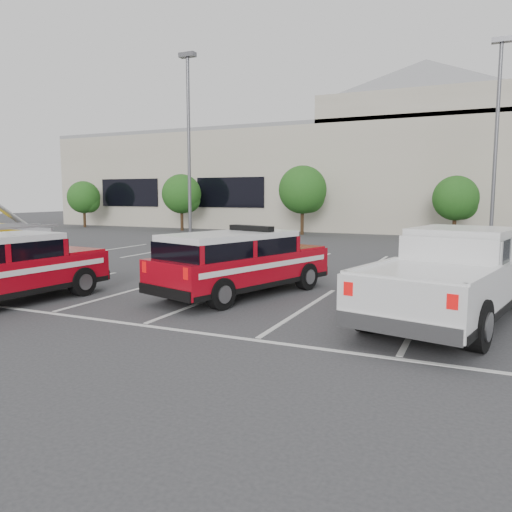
{
  "coord_description": "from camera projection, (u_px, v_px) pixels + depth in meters",
  "views": [
    {
      "loc": [
        6.61,
        -11.38,
        2.8
      ],
      "look_at": [
        0.7,
        1.6,
        1.05
      ],
      "focal_mm": 35.0,
      "sensor_mm": 36.0,
      "label": 1
    }
  ],
  "objects": [
    {
      "name": "tree_mid_right",
      "position": [
        457.0,
        200.0,
        30.85
      ],
      "size": [
        2.77,
        2.77,
        3.99
      ],
      "color": "#3F2B19",
      "rests_on": "ground"
    },
    {
      "name": "tree_far_left",
      "position": [
        85.0,
        198.0,
        43.18
      ],
      "size": [
        2.77,
        2.77,
        3.99
      ],
      "color": "#3F2B19",
      "rests_on": "ground"
    },
    {
      "name": "stall_markings",
      "position": [
        272.0,
        275.0,
        17.4
      ],
      "size": [
        23.0,
        15.0,
        0.01
      ],
      "primitive_type": "cube",
      "color": "silver",
      "rests_on": "ground"
    },
    {
      "name": "fire_chief_suv",
      "position": [
        240.0,
        267.0,
        13.96
      ],
      "size": [
        3.56,
        5.85,
        1.94
      ],
      "rotation": [
        0.0,
        0.0,
        -0.31
      ],
      "color": "maroon",
      "rests_on": "ground"
    },
    {
      "name": "tree_mid_left",
      "position": [
        304.0,
        191.0,
        34.9
      ],
      "size": [
        3.37,
        3.37,
        4.85
      ],
      "color": "#3F2B19",
      "rests_on": "ground"
    },
    {
      "name": "light_pole_left",
      "position": [
        189.0,
        150.0,
        26.83
      ],
      "size": [
        0.9,
        0.6,
        10.24
      ],
      "color": "#59595E",
      "rests_on": "ground"
    },
    {
      "name": "tree_left",
      "position": [
        183.0,
        195.0,
        39.04
      ],
      "size": [
        3.07,
        3.07,
        4.42
      ],
      "color": "#3F2B19",
      "rests_on": "ground"
    },
    {
      "name": "convention_building",
      "position": [
        401.0,
        172.0,
        41.47
      ],
      "size": [
        60.0,
        16.99,
        13.2
      ],
      "color": "beige",
      "rests_on": "ground"
    },
    {
      "name": "ground",
      "position": [
        207.0,
        300.0,
        13.33
      ],
      "size": [
        120.0,
        120.0,
        0.0
      ],
      "primitive_type": "plane",
      "color": "#333335",
      "rests_on": "ground"
    },
    {
      "name": "ladder_suv",
      "position": [
        1.0,
        273.0,
        12.78
      ],
      "size": [
        2.52,
        5.32,
        2.03
      ],
      "rotation": [
        0.0,
        0.0,
        -0.1
      ],
      "color": "maroon",
      "rests_on": "ground"
    },
    {
      "name": "light_pole_mid",
      "position": [
        496.0,
        146.0,
        24.28
      ],
      "size": [
        0.9,
        0.6,
        10.24
      ],
      "color": "#59595E",
      "rests_on": "ground"
    },
    {
      "name": "white_pickup",
      "position": [
        454.0,
        284.0,
        11.24
      ],
      "size": [
        3.71,
        7.0,
        2.04
      ],
      "rotation": [
        0.0,
        0.0,
        -0.22
      ],
      "color": "silver",
      "rests_on": "ground"
    }
  ]
}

